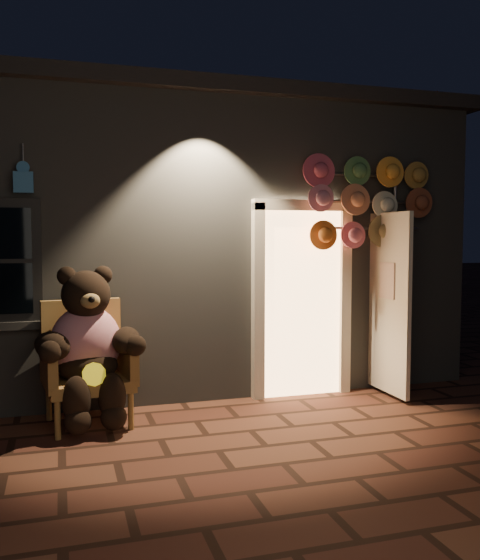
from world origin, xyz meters
name	(u,v)px	position (x,y,z in m)	size (l,w,h in m)	color
ground	(219,451)	(0.00, 0.00, 0.00)	(60.00, 60.00, 0.00)	#573121
shop_building	(148,240)	(0.00, 3.99, 1.74)	(7.30, 5.95, 3.51)	slate
wicker_armchair	(86,362)	(-1.01, 1.13, 0.58)	(0.89, 0.82, 1.17)	olive
teddy_bear	(88,345)	(-1.00, 0.98, 0.77)	(1.06, 0.88, 1.46)	#B31332
hat_rack	(367,201)	(2.06, 1.28, 2.18)	(1.52, 0.22, 2.69)	#59595E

